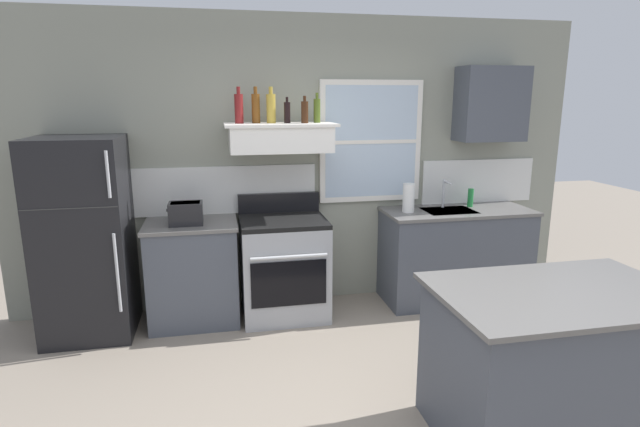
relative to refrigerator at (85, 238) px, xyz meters
The scene contains 18 objects.
back_wall 2.04m from the refrigerator, 11.29° to the left, with size 5.40×0.11×2.70m.
refrigerator is the anchor object (origin of this frame).
counter_left_of_stove 0.93m from the refrigerator, ahead, with size 0.79×0.63×0.91m.
toaster 0.84m from the refrigerator, ahead, with size 0.30×0.20×0.19m.
stove_range 1.69m from the refrigerator, ahead, with size 0.76×0.69×1.09m.
range_hood_shelf 1.83m from the refrigerator, ahead, with size 0.96×0.52×0.24m.
bottle_red_label_wine 1.67m from the refrigerator, ahead, with size 0.07×0.07×0.31m.
bottle_amber_wine 1.79m from the refrigerator, ahead, with size 0.07×0.07×0.31m.
bottle_champagne_gold_foil 1.90m from the refrigerator, ahead, with size 0.08×0.08×0.31m.
bottle_balsamic_dark 1.99m from the refrigerator, ahead, with size 0.06×0.06×0.22m.
bottle_brown_stout 2.12m from the refrigerator, ahead, with size 0.06×0.06×0.23m.
bottle_olive_oil_square 2.23m from the refrigerator, ahead, with size 0.06×0.06×0.26m.
counter_right_with_sink 3.37m from the refrigerator, ahead, with size 1.43×0.63×0.91m.
sink_faucet 3.26m from the refrigerator, ahead, with size 0.03×0.17×0.28m.
paper_towel_roll 2.85m from the refrigerator, ahead, with size 0.11×0.11×0.27m, color white.
dish_soap_bottle 3.54m from the refrigerator, ahead, with size 0.06×0.06×0.18m, color #268C3F.
kitchen_island 3.58m from the refrigerator, 33.90° to the right, with size 1.40×0.90×0.91m.
upper_cabinet_right 3.86m from the refrigerator, ahead, with size 0.64×0.32×0.70m.
Camera 1 is at (-0.81, -2.47, 1.97)m, focal length 28.34 mm.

